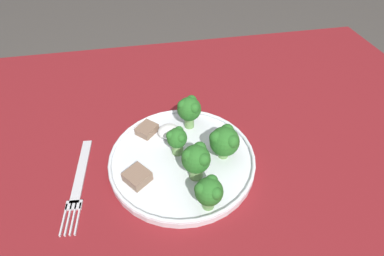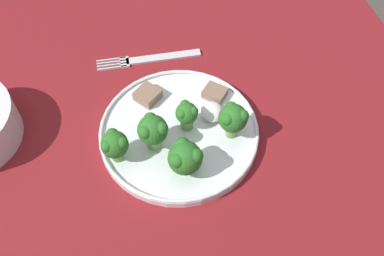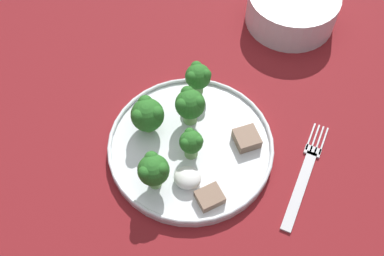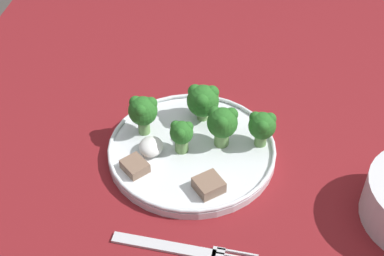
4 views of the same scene
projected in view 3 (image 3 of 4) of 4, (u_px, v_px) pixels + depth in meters
name	position (u px, v px, depth m)	size (l,w,h in m)	color
table	(193.00, 151.00, 0.79)	(1.14, 0.98, 0.76)	maroon
dinner_plate	(191.00, 146.00, 0.67)	(0.25, 0.25, 0.02)	white
fork	(304.00, 176.00, 0.65)	(0.04, 0.18, 0.00)	silver
cream_bowl	(292.00, 9.00, 0.79)	(0.16, 0.16, 0.06)	silver
broccoli_floret_near_rim_left	(153.00, 170.00, 0.59)	(0.04, 0.04, 0.06)	#709E56
broccoli_floret_center_left	(191.00, 143.00, 0.63)	(0.03, 0.03, 0.05)	#709E56
broccoli_floret_back_left	(189.00, 104.00, 0.65)	(0.05, 0.04, 0.06)	#709E56
broccoli_floret_front_left	(147.00, 114.00, 0.65)	(0.05, 0.05, 0.06)	#709E56
broccoli_floret_center_back	(198.00, 77.00, 0.69)	(0.04, 0.04, 0.06)	#709E56
meat_slice_front_slice	(247.00, 138.00, 0.66)	(0.05, 0.05, 0.02)	#846651
meat_slice_middle_slice	(210.00, 197.00, 0.61)	(0.05, 0.05, 0.01)	#846651
sauce_dollop	(187.00, 178.00, 0.62)	(0.04, 0.04, 0.02)	white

